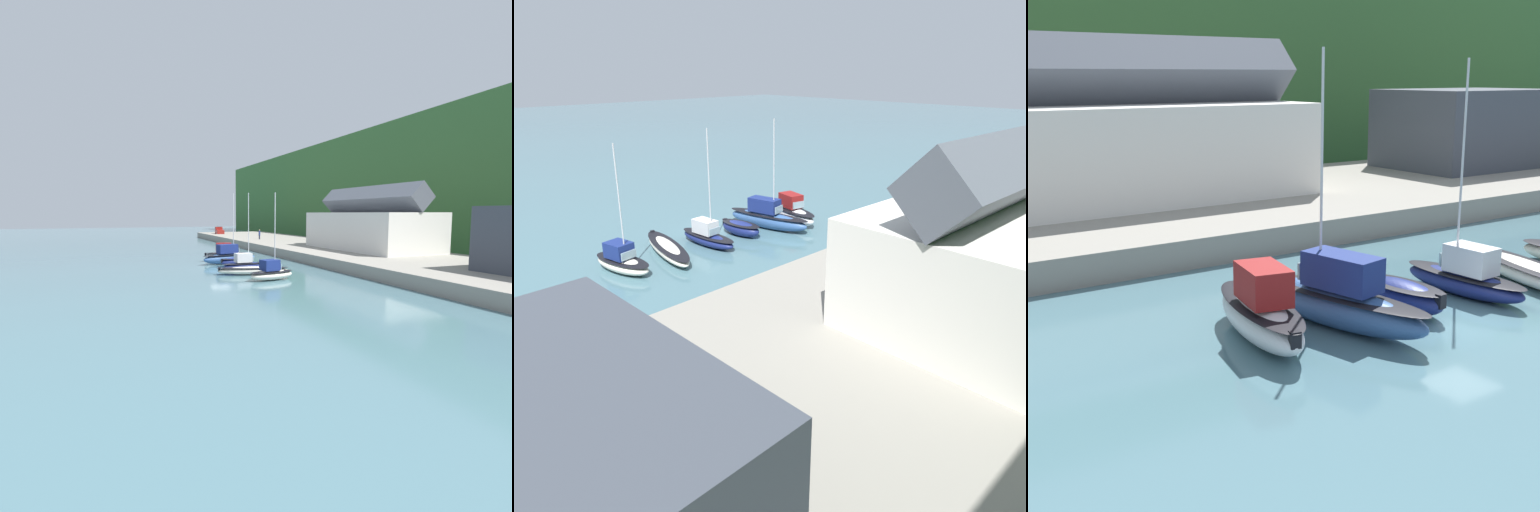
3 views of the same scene
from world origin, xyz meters
TOP-DOWN VIEW (x-y plane):
  - ground_plane at (0.00, 0.00)m, footprint 320.00×320.00m
  - quay_promenade at (0.00, 22.71)m, footprint 135.42×20.26m
  - harbor_clubhouse at (-2.43, 25.33)m, footprint 22.46×10.74m
  - moored_boat_0 at (-7.22, 2.86)m, footprint 3.24×6.79m
  - moored_boat_1 at (-4.19, 2.55)m, footprint 3.56×8.70m
  - moored_boat_2 at (-0.97, 2.39)m, footprint 2.15×4.39m
  - moored_boat_3 at (2.78, 2.41)m, footprint 2.11×6.15m
  - moored_boat_4 at (6.53, 2.05)m, footprint 3.97×8.73m
  - moored_boat_5 at (10.84, 2.56)m, footprint 2.96×5.60m
  - pickup_truck_0 at (-58.41, 16.71)m, footprint 4.93×2.52m
  - person_on_quay at (-31.61, 18.18)m, footprint 0.40×0.40m

SIDE VIEW (x-z plane):
  - ground_plane at x=0.00m, z-range 0.00..0.00m
  - moored_boat_4 at x=6.53m, z-range 0.04..1.00m
  - moored_boat_2 at x=-0.97m, z-range 0.04..1.32m
  - quay_promenade at x=0.00m, z-range 0.00..1.48m
  - moored_boat_3 at x=2.78m, z-range -4.08..5.69m
  - moored_boat_5 at x=10.84m, z-range -3.90..5.54m
  - moored_boat_0 at x=-7.22m, z-range -0.36..2.41m
  - moored_boat_1 at x=-4.19m, z-range -3.97..6.08m
  - pickup_truck_0 at x=-58.41m, z-range 1.35..3.25m
  - person_on_quay at x=-31.61m, z-range 1.51..3.65m
  - harbor_clubhouse at x=-2.43m, z-range 0.02..10.05m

